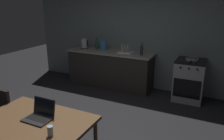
% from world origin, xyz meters
% --- Properties ---
extents(ground_plane, '(12.00, 12.00, 0.00)m').
position_xyz_m(ground_plane, '(0.00, 0.00, 0.00)').
color(ground_plane, black).
extents(back_wall, '(6.40, 0.10, 2.82)m').
position_xyz_m(back_wall, '(0.30, 2.58, 1.41)').
color(back_wall, slate).
rests_on(back_wall, ground_plane).
extents(kitchen_counter, '(2.16, 0.64, 0.89)m').
position_xyz_m(kitchen_counter, '(-0.60, 2.23, 0.45)').
color(kitchen_counter, '#282623').
rests_on(kitchen_counter, ground_plane).
extents(stove_oven, '(0.60, 0.62, 0.89)m').
position_xyz_m(stove_oven, '(1.30, 2.23, 0.45)').
color(stove_oven, gray).
rests_on(stove_oven, ground_plane).
extents(dining_table, '(1.32, 0.91, 0.74)m').
position_xyz_m(dining_table, '(-0.05, -0.89, 0.68)').
color(dining_table, brown).
rests_on(dining_table, ground_plane).
extents(laptop, '(0.32, 0.27, 0.22)m').
position_xyz_m(laptop, '(-0.02, -0.82, 0.79)').
color(laptop, '#232326').
rests_on(laptop, dining_table).
extents(electric_kettle, '(0.19, 0.17, 0.26)m').
position_xyz_m(electric_kettle, '(-1.34, 2.23, 1.02)').
color(electric_kettle, black).
rests_on(electric_kettle, kitchen_counter).
extents(bottle, '(0.07, 0.07, 0.30)m').
position_xyz_m(bottle, '(0.22, 2.18, 1.03)').
color(bottle, '#2D2D33').
rests_on(bottle, kitchen_counter).
extents(frying_pan, '(0.27, 0.44, 0.05)m').
position_xyz_m(frying_pan, '(1.31, 2.20, 0.92)').
color(frying_pan, gray).
rests_on(frying_pan, stove_oven).
extents(drinking_glass, '(0.06, 0.06, 0.11)m').
position_xyz_m(drinking_glass, '(0.33, -1.04, 0.80)').
color(drinking_glass, '#99B7C6').
rests_on(drinking_glass, dining_table).
extents(cereal_box, '(0.13, 0.05, 0.26)m').
position_xyz_m(cereal_box, '(-0.80, 2.25, 1.02)').
color(cereal_box, '#3372B2').
rests_on(cereal_box, kitchen_counter).
extents(dish_rack, '(0.34, 0.26, 0.21)m').
position_xyz_m(dish_rack, '(-0.19, 2.23, 0.94)').
color(dish_rack, silver).
rests_on(dish_rack, kitchen_counter).
extents(bottle_b, '(0.07, 0.07, 0.29)m').
position_xyz_m(bottle_b, '(-1.03, 2.31, 1.03)').
color(bottle_b, '#19592D').
rests_on(bottle_b, kitchen_counter).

